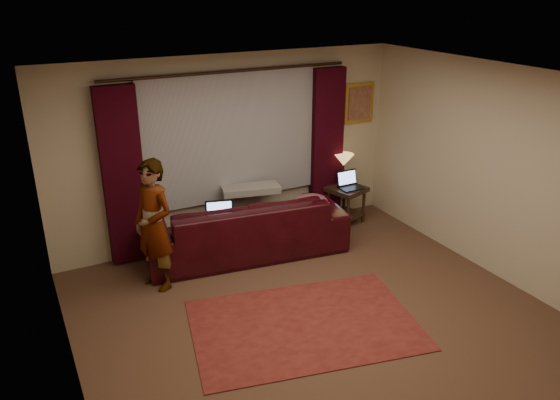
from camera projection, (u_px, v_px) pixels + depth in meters
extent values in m
cube|color=brown|center=(322.00, 323.00, 5.95)|extent=(5.00, 5.00, 0.01)
cube|color=silver|center=(331.00, 83.00, 4.97)|extent=(5.00, 5.00, 0.02)
cube|color=#C1B597|center=(230.00, 150.00, 7.52)|extent=(5.00, 0.02, 2.60)
cube|color=#C1B597|center=(539.00, 355.00, 3.40)|extent=(5.00, 0.02, 2.60)
cube|color=#C1B597|center=(62.00, 271.00, 4.39)|extent=(0.02, 5.00, 2.60)
cube|color=#C1B597|center=(504.00, 176.00, 6.53)|extent=(0.02, 5.00, 2.60)
cube|color=gray|center=(231.00, 137.00, 7.39)|extent=(2.50, 0.05, 1.80)
cube|color=black|center=(123.00, 177.00, 6.83)|extent=(0.50, 0.14, 2.30)
cube|color=black|center=(327.00, 146.00, 8.11)|extent=(0.50, 0.14, 2.30)
cylinder|color=black|center=(231.00, 71.00, 7.02)|extent=(0.04, 0.04, 3.40)
cube|color=gold|center=(359.00, 103.00, 8.22)|extent=(0.50, 0.04, 0.60)
imported|color=black|center=(244.00, 215.00, 7.31)|extent=(2.81, 1.50, 1.08)
cube|color=gray|center=(250.00, 170.00, 7.42)|extent=(0.85, 0.48, 0.09)
ellipsoid|color=brown|center=(309.00, 204.00, 7.40)|extent=(0.65, 0.58, 0.23)
cube|color=maroon|center=(304.00, 324.00, 5.91)|extent=(2.68, 2.07, 0.01)
cube|color=black|center=(346.00, 205.00, 8.32)|extent=(0.62, 0.62, 0.57)
imported|color=gray|center=(154.00, 225.00, 6.39)|extent=(0.62, 0.62, 1.61)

